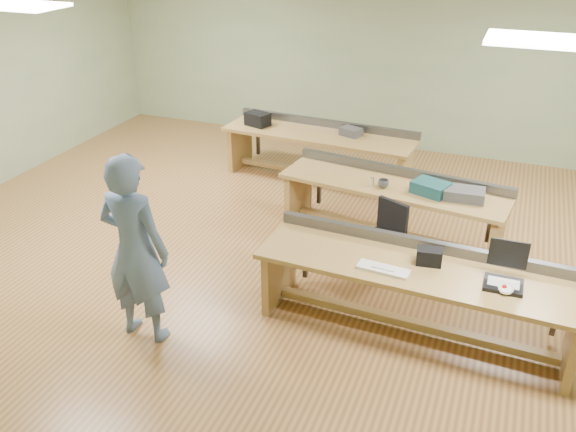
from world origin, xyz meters
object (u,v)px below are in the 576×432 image
(task_chair, at_px, (382,249))
(parts_bin_teal, at_px, (431,188))
(person, at_px, (135,250))
(laptop_base, at_px, (503,285))
(workbench_front, at_px, (416,282))
(camera_bag, at_px, (429,257))
(drinks_can, at_px, (372,182))
(workbench_back, at_px, (319,145))
(parts_bin_grey, at_px, (464,194))
(workbench_mid, at_px, (393,198))
(mug, at_px, (383,184))

(task_chair, distance_m, parts_bin_teal, 0.99)
(person, relative_size, laptop_base, 5.59)
(workbench_front, height_order, camera_bag, camera_bag)
(workbench_front, xyz_separation_m, parts_bin_teal, (-0.17, 1.69, 0.26))
(drinks_can, bearing_deg, task_chair, -65.25)
(workbench_front, bearing_deg, workbench_back, 125.06)
(workbench_front, bearing_deg, parts_bin_teal, 98.21)
(parts_bin_grey, bearing_deg, workbench_mid, 171.55)
(laptop_base, relative_size, parts_bin_teal, 0.84)
(workbench_mid, bearing_deg, workbench_front, -63.23)
(workbench_back, xyz_separation_m, parts_bin_teal, (1.92, -1.59, 0.26))
(person, distance_m, mug, 3.18)
(workbench_mid, relative_size, person, 1.51)
(workbench_mid, xyz_separation_m, laptop_base, (1.40, -1.89, 0.21))
(laptop_base, height_order, parts_bin_teal, parts_bin_teal)
(parts_bin_teal, bearing_deg, drinks_can, -176.47)
(workbench_mid, relative_size, camera_bag, 12.19)
(camera_bag, relative_size, mug, 1.82)
(person, xyz_separation_m, task_chair, (1.93, 1.93, -0.63))
(person, xyz_separation_m, laptop_base, (3.24, 0.92, -0.19))
(mug, relative_size, drinks_can, 1.19)
(workbench_back, xyz_separation_m, drinks_can, (1.22, -1.63, 0.25))
(workbench_mid, height_order, workbench_back, same)
(workbench_back, distance_m, parts_bin_teal, 2.51)
(task_chair, distance_m, mug, 0.89)
(workbench_mid, bearing_deg, camera_bag, -60.17)
(task_chair, bearing_deg, parts_bin_grey, 69.09)
(parts_bin_teal, bearing_deg, parts_bin_grey, -2.08)
(workbench_mid, relative_size, drinks_can, 26.37)
(drinks_can, bearing_deg, parts_bin_teal, 3.53)
(workbench_back, height_order, parts_bin_teal, parts_bin_teal)
(workbench_back, relative_size, person, 1.55)
(parts_bin_teal, height_order, drinks_can, parts_bin_teal)
(person, xyz_separation_m, drinks_can, (1.59, 2.66, -0.15))
(workbench_front, bearing_deg, drinks_can, 120.43)
(drinks_can, bearing_deg, camera_bag, -58.88)
(parts_bin_teal, xyz_separation_m, mug, (-0.56, -0.04, -0.02))
(laptop_base, xyz_separation_m, mug, (-1.50, 1.74, 0.03))
(camera_bag, bearing_deg, person, -165.29)
(laptop_base, relative_size, parts_bin_grey, 0.74)
(workbench_front, relative_size, task_chair, 3.56)
(parts_bin_teal, relative_size, parts_bin_grey, 0.89)
(parts_bin_grey, relative_size, drinks_can, 4.20)
(workbench_mid, relative_size, parts_bin_teal, 7.08)
(workbench_mid, bearing_deg, parts_bin_teal, -6.17)
(laptop_base, height_order, parts_bin_grey, parts_bin_grey)
(workbench_front, bearing_deg, camera_bag, 40.61)
(mug, bearing_deg, workbench_front, -66.14)
(workbench_back, relative_size, parts_bin_teal, 7.29)
(camera_bag, height_order, parts_bin_teal, camera_bag)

